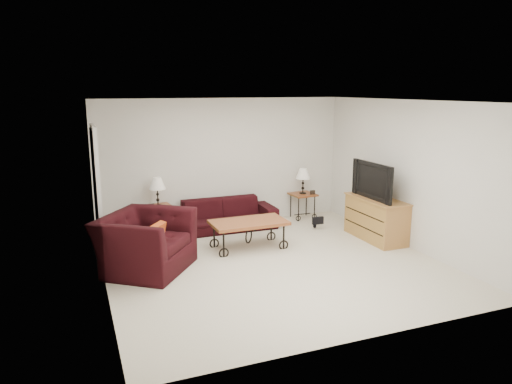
% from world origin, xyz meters
% --- Properties ---
extents(ground, '(5.00, 5.00, 0.00)m').
position_xyz_m(ground, '(0.00, 0.00, 0.00)').
color(ground, beige).
rests_on(ground, ground).
extents(wall_back, '(5.00, 0.02, 2.50)m').
position_xyz_m(wall_back, '(0.00, 2.50, 1.25)').
color(wall_back, silver).
rests_on(wall_back, ground).
extents(wall_front, '(5.00, 0.02, 2.50)m').
position_xyz_m(wall_front, '(0.00, -2.50, 1.25)').
color(wall_front, silver).
rests_on(wall_front, ground).
extents(wall_left, '(0.02, 5.00, 2.50)m').
position_xyz_m(wall_left, '(-2.50, 0.00, 1.25)').
color(wall_left, silver).
rests_on(wall_left, ground).
extents(wall_right, '(0.02, 5.00, 2.50)m').
position_xyz_m(wall_right, '(2.50, 0.00, 1.25)').
color(wall_right, silver).
rests_on(wall_right, ground).
extents(ceiling, '(5.00, 5.00, 0.00)m').
position_xyz_m(ceiling, '(0.00, 0.00, 2.50)').
color(ceiling, white).
rests_on(ceiling, wall_back).
extents(doorway, '(0.08, 0.94, 2.04)m').
position_xyz_m(doorway, '(-2.47, 1.65, 1.02)').
color(doorway, black).
rests_on(doorway, ground).
extents(sofa, '(2.00, 0.78, 0.58)m').
position_xyz_m(sofa, '(-0.15, 2.02, 0.29)').
color(sofa, black).
rests_on(sofa, ground).
extents(side_table_left, '(0.55, 0.55, 0.54)m').
position_xyz_m(side_table_left, '(-1.37, 2.20, 0.27)').
color(side_table_left, brown).
rests_on(side_table_left, ground).
extents(side_table_right, '(0.52, 0.52, 0.53)m').
position_xyz_m(side_table_right, '(1.64, 2.20, 0.27)').
color(side_table_right, brown).
rests_on(side_table_right, ground).
extents(lamp_left, '(0.34, 0.34, 0.54)m').
position_xyz_m(lamp_left, '(-1.37, 2.20, 0.81)').
color(lamp_left, black).
rests_on(lamp_left, side_table_left).
extents(lamp_right, '(0.32, 0.32, 0.53)m').
position_xyz_m(lamp_right, '(1.64, 2.20, 0.80)').
color(lamp_right, black).
rests_on(lamp_right, side_table_right).
extents(photo_frame_left, '(0.11, 0.05, 0.09)m').
position_xyz_m(photo_frame_left, '(-1.52, 2.05, 0.58)').
color(photo_frame_left, black).
rests_on(photo_frame_left, side_table_left).
extents(photo_frame_right, '(0.11, 0.03, 0.09)m').
position_xyz_m(photo_frame_right, '(1.79, 2.05, 0.58)').
color(photo_frame_right, black).
rests_on(photo_frame_right, side_table_right).
extents(coffee_table, '(1.28, 0.71, 0.48)m').
position_xyz_m(coffee_table, '(-0.09, 0.82, 0.24)').
color(coffee_table, brown).
rests_on(coffee_table, ground).
extents(armchair, '(1.71, 1.75, 0.86)m').
position_xyz_m(armchair, '(-1.88, 0.44, 0.43)').
color(armchair, black).
rests_on(armchair, ground).
extents(throw_pillow, '(0.31, 0.37, 0.39)m').
position_xyz_m(throw_pillow, '(-1.73, 0.39, 0.52)').
color(throw_pillow, '#C55919').
rests_on(throw_pillow, armchair).
extents(tv_stand, '(0.53, 1.27, 0.76)m').
position_xyz_m(tv_stand, '(2.23, 0.45, 0.38)').
color(tv_stand, '#A6603D').
rests_on(tv_stand, ground).
extents(television, '(0.15, 1.13, 0.65)m').
position_xyz_m(television, '(2.21, 0.45, 1.09)').
color(television, black).
rests_on(television, tv_stand).
extents(backpack, '(0.42, 0.37, 0.44)m').
position_xyz_m(backpack, '(1.53, 1.46, 0.22)').
color(backpack, black).
rests_on(backpack, ground).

